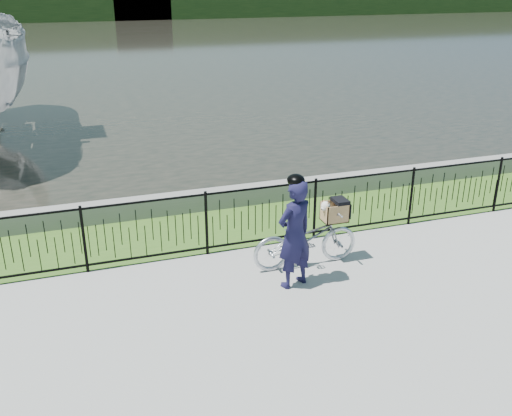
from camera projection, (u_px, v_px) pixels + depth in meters
name	position (u px, v px, depth m)	size (l,w,h in m)	color
ground	(296.00, 289.00, 8.74)	(120.00, 120.00, 0.00)	gray
grass_strip	(245.00, 224.00, 11.02)	(60.00, 2.00, 0.01)	#385E1D
water	(106.00, 48.00, 37.68)	(120.00, 120.00, 0.00)	black
quay_wall	(230.00, 197.00, 11.82)	(60.00, 0.30, 0.40)	slate
fence	(262.00, 216.00, 9.93)	(14.00, 0.06, 1.15)	black
far_treeline	(82.00, 5.00, 60.79)	(120.00, 6.00, 3.00)	#264119
far_building_right	(141.00, 4.00, 61.21)	(6.00, 3.00, 3.20)	gray
bicycle_rig	(306.00, 238.00, 9.30)	(1.80, 0.63, 1.12)	#B2B7BF
cyclist	(295.00, 233.00, 8.54)	(0.73, 0.60, 1.80)	black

